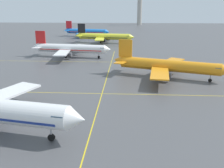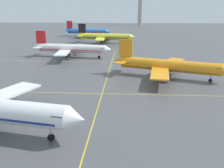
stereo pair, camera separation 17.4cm
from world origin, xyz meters
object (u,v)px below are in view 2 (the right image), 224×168
at_px(airliner_far_left_stand, 104,37).
at_px(airliner_far_right_stand, 87,31).
at_px(control_tower, 141,5).
at_px(airliner_second_row, 167,66).
at_px(airliner_third_row, 71,48).

height_order(airliner_far_left_stand, airliner_far_right_stand, airliner_far_left_stand).
bearing_deg(control_tower, airliner_second_row, -90.35).
bearing_deg(airliner_far_right_stand, airliner_second_row, -68.67).
height_order(airliner_far_left_stand, control_tower, control_tower).
bearing_deg(control_tower, airliner_far_right_stand, -109.31).
height_order(airliner_second_row, airliner_far_right_stand, airliner_second_row).
bearing_deg(airliner_far_right_stand, airliner_far_left_stand, -63.91).
xyz_separation_m(airliner_third_row, airliner_far_left_stand, (9.88, 42.26, 0.07)).
height_order(airliner_second_row, control_tower, control_tower).
bearing_deg(control_tower, airliner_third_row, -100.74).
relative_size(airliner_third_row, control_tower, 0.91).
bearing_deg(airliner_far_left_stand, control_tower, 79.96).
distance_m(airliner_third_row, control_tower, 194.84).
bearing_deg(airliner_far_left_stand, airliner_second_row, -70.82).
bearing_deg(airliner_second_row, airliner_far_left_stand, 109.18).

